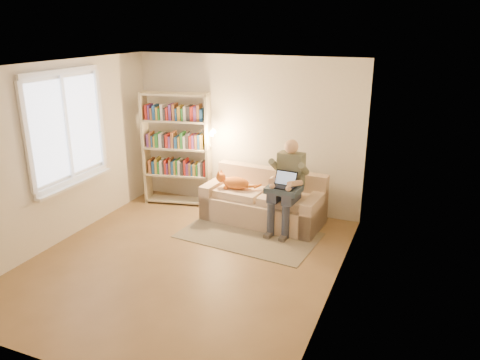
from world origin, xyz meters
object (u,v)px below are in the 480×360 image
at_px(person, 287,181).
at_px(bookshelf, 177,144).
at_px(cat, 235,182).
at_px(sofa, 264,203).
at_px(laptop, 284,183).

relative_size(person, bookshelf, 0.72).
distance_m(person, cat, 0.93).
distance_m(sofa, cat, 0.58).
height_order(laptop, bookshelf, bookshelf).
bearing_deg(sofa, cat, -165.26).
xyz_separation_m(sofa, cat, (-0.47, -0.09, 0.33)).
height_order(sofa, cat, sofa).
bearing_deg(bookshelf, person, -21.16).
bearing_deg(person, sofa, 161.74).
bearing_deg(bookshelf, laptop, -24.61).
relative_size(sofa, bookshelf, 0.99).
bearing_deg(sofa, bookshelf, 178.82).
height_order(person, laptop, person).
bearing_deg(cat, person, -1.63).
height_order(cat, laptop, laptop).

